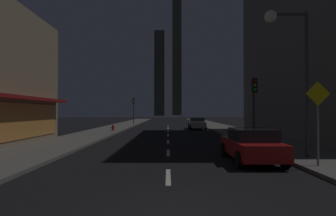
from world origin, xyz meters
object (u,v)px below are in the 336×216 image
at_px(traffic_light_near_right, 254,96).
at_px(traffic_light_far_left, 133,105).
at_px(pedestrian_crossing_sign, 318,116).
at_px(fire_hydrant_far_left, 113,128).
at_px(car_parked_near, 251,145).
at_px(car_parked_far, 197,123).
at_px(street_lamp_right, 288,47).

relative_size(traffic_light_near_right, traffic_light_far_left, 1.00).
bearing_deg(traffic_light_far_left, pedestrian_crossing_sign, -71.14).
bearing_deg(fire_hydrant_far_left, car_parked_near, -60.78).
bearing_deg(pedestrian_crossing_sign, fire_hydrant_far_left, 121.72).
bearing_deg(traffic_light_near_right, traffic_light_far_left, 113.38).
bearing_deg(car_parked_far, car_parked_near, -90.00).
xyz_separation_m(fire_hydrant_far_left, street_lamp_right, (11.28, -16.66, 4.61)).
height_order(car_parked_near, pedestrian_crossing_sign, pedestrian_crossing_sign).
bearing_deg(traffic_light_near_right, fire_hydrant_far_left, 134.62).
xyz_separation_m(car_parked_near, street_lamp_right, (1.78, 0.32, 4.33)).
xyz_separation_m(car_parked_far, fire_hydrant_far_left, (-9.50, -4.73, -0.29)).
height_order(car_parked_near, fire_hydrant_far_left, car_parked_near).
bearing_deg(car_parked_near, traffic_light_near_right, 70.74).
relative_size(car_parked_near, car_parked_far, 1.00).
xyz_separation_m(traffic_light_far_left, street_lamp_right, (10.88, -30.56, 1.87)).
bearing_deg(car_parked_far, traffic_light_near_right, -83.34).
relative_size(car_parked_far, street_lamp_right, 0.64).
distance_m(traffic_light_near_right, pedestrian_crossing_sign, 7.15).
height_order(car_parked_far, traffic_light_near_right, traffic_light_near_right).
bearing_deg(street_lamp_right, pedestrian_crossing_sign, -83.53).
distance_m(fire_hydrant_far_left, pedestrian_crossing_sign, 21.93).
distance_m(fire_hydrant_far_left, traffic_light_near_right, 16.46).
bearing_deg(fire_hydrant_far_left, pedestrian_crossing_sign, -58.28).
relative_size(fire_hydrant_far_left, traffic_light_far_left, 0.16).
bearing_deg(pedestrian_crossing_sign, car_parked_near, 141.06).
relative_size(car_parked_far, pedestrian_crossing_sign, 1.34).
bearing_deg(fire_hydrant_far_left, traffic_light_near_right, -45.38).
distance_m(street_lamp_right, pedestrian_crossing_sign, 3.62).
distance_m(car_parked_far, pedestrian_crossing_sign, 23.45).
bearing_deg(traffic_light_near_right, pedestrian_crossing_sign, -89.19).
bearing_deg(car_parked_far, fire_hydrant_far_left, -153.54).
height_order(car_parked_far, fire_hydrant_far_left, car_parked_far).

